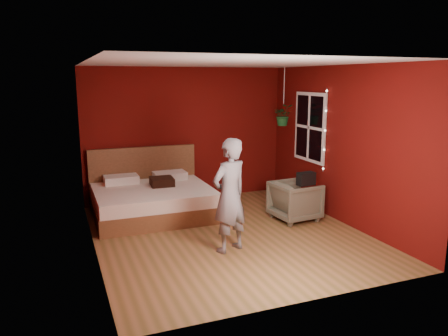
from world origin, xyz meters
TOP-DOWN VIEW (x-y plane):
  - floor at (0.00, 0.00)m, footprint 4.50×4.50m
  - room_walls at (0.00, 0.00)m, footprint 4.04×4.54m
  - window at (1.97, 0.90)m, footprint 0.05×0.97m
  - fairy_lights at (1.94, 0.38)m, footprint 0.04×0.04m
  - bed at (-0.89, 1.44)m, footprint 2.02×1.72m
  - person at (-0.24, -0.61)m, footprint 0.68×0.57m
  - armchair at (1.33, 0.26)m, footprint 0.79×0.78m
  - handbag at (1.37, 0.01)m, footprint 0.31×0.17m
  - throw_pillow at (-0.70, 1.48)m, footprint 0.42×0.42m
  - hanging_plant at (1.63, 1.30)m, footprint 0.45×0.42m

SIDE VIEW (x-z plane):
  - floor at x=0.00m, z-range 0.00..0.00m
  - bed at x=-0.89m, z-range -0.27..0.84m
  - armchair at x=1.33m, z-range 0.00..0.67m
  - throw_pillow at x=-0.70m, z-range 0.51..0.65m
  - handbag at x=1.37m, z-range 0.67..0.88m
  - person at x=-0.24m, z-range 0.00..1.60m
  - fairy_lights at x=1.94m, z-range 0.77..2.22m
  - window at x=1.97m, z-range 0.87..2.14m
  - room_walls at x=0.00m, z-range 0.37..2.99m
  - hanging_plant at x=1.63m, z-range 1.16..2.26m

